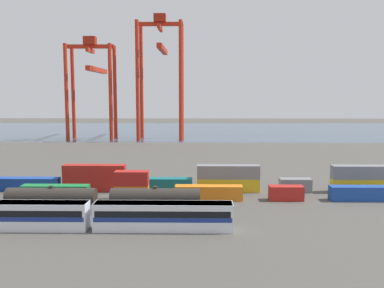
# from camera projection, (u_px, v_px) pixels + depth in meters

# --- Properties ---
(ground_plane) EXTENTS (420.00, 420.00, 0.00)m
(ground_plane) POSITION_uv_depth(u_px,v_px,m) (148.00, 162.00, 121.75)
(ground_plane) COLOR #4C4944
(harbour_water) EXTENTS (400.00, 110.00, 0.01)m
(harbour_water) POSITION_uv_depth(u_px,v_px,m) (172.00, 130.00, 223.54)
(harbour_water) COLOR #384C60
(harbour_water) RESTS_ON ground_plane
(passenger_train) EXTENTS (39.74, 3.14, 3.90)m
(passenger_train) POSITION_uv_depth(u_px,v_px,m) (91.00, 215.00, 60.82)
(passenger_train) COLOR silver
(passenger_train) RESTS_ON ground_plane
(freight_tank_row) EXTENTS (47.38, 3.00, 4.46)m
(freight_tank_row) POSITION_uv_depth(u_px,v_px,m) (52.00, 200.00, 69.11)
(freight_tank_row) COLOR #232326
(freight_tank_row) RESTS_ON ground_plane
(shipping_container_3) EXTENTS (12.10, 2.44, 2.60)m
(shipping_container_3) POSITION_uv_depth(u_px,v_px,m) (55.00, 192.00, 78.40)
(shipping_container_3) COLOR #197538
(shipping_container_3) RESTS_ON ground_plane
(shipping_container_4) EXTENTS (6.04, 2.44, 2.60)m
(shipping_container_4) POSITION_uv_depth(u_px,v_px,m) (132.00, 192.00, 78.16)
(shipping_container_4) COLOR orange
(shipping_container_4) RESTS_ON ground_plane
(shipping_container_5) EXTENTS (6.04, 2.44, 2.60)m
(shipping_container_5) POSITION_uv_depth(u_px,v_px,m) (132.00, 178.00, 77.86)
(shipping_container_5) COLOR #AD211C
(shipping_container_5) RESTS_ON shipping_container_4
(shipping_container_6) EXTENTS (12.10, 2.44, 2.60)m
(shipping_container_6) POSITION_uv_depth(u_px,v_px,m) (209.00, 193.00, 77.93)
(shipping_container_6) COLOR orange
(shipping_container_6) RESTS_ON ground_plane
(shipping_container_7) EXTENTS (6.04, 2.44, 2.60)m
(shipping_container_7) POSITION_uv_depth(u_px,v_px,m) (286.00, 193.00, 77.69)
(shipping_container_7) COLOR #AD211C
(shipping_container_7) RESTS_ON ground_plane
(shipping_container_8) EXTENTS (12.10, 2.44, 2.60)m
(shipping_container_8) POSITION_uv_depth(u_px,v_px,m) (364.00, 193.00, 77.46)
(shipping_container_8) COLOR #1C4299
(shipping_container_8) RESTS_ON ground_plane
(shipping_container_10) EXTENTS (12.10, 2.44, 2.60)m
(shipping_container_10) POSITION_uv_depth(u_px,v_px,m) (29.00, 184.00, 85.23)
(shipping_container_10) COLOR #1C4299
(shipping_container_10) RESTS_ON ground_plane
(shipping_container_11) EXTENTS (12.10, 2.44, 2.60)m
(shipping_container_11) POSITION_uv_depth(u_px,v_px,m) (95.00, 184.00, 85.00)
(shipping_container_11) COLOR #AD211C
(shipping_container_11) RESTS_ON ground_plane
(shipping_container_12) EXTENTS (12.10, 2.44, 2.60)m
(shipping_container_12) POSITION_uv_depth(u_px,v_px,m) (94.00, 171.00, 84.70)
(shipping_container_12) COLOR #AD211C
(shipping_container_12) RESTS_ON shipping_container_11
(shipping_container_13) EXTENTS (12.10, 2.44, 2.60)m
(shipping_container_13) POSITION_uv_depth(u_px,v_px,m) (161.00, 185.00, 84.78)
(shipping_container_13) COLOR #146066
(shipping_container_13) RESTS_ON ground_plane
(shipping_container_14) EXTENTS (12.10, 2.44, 2.60)m
(shipping_container_14) POSITION_uv_depth(u_px,v_px,m) (228.00, 185.00, 84.56)
(shipping_container_14) COLOR gold
(shipping_container_14) RESTS_ON ground_plane
(shipping_container_15) EXTENTS (12.10, 2.44, 2.60)m
(shipping_container_15) POSITION_uv_depth(u_px,v_px,m) (228.00, 172.00, 84.26)
(shipping_container_15) COLOR slate
(shipping_container_15) RESTS_ON shipping_container_14
(shipping_container_16) EXTENTS (6.04, 2.44, 2.60)m
(shipping_container_16) POSITION_uv_depth(u_px,v_px,m) (295.00, 185.00, 84.34)
(shipping_container_16) COLOR slate
(shipping_container_16) RESTS_ON ground_plane
(shipping_container_17) EXTENTS (12.10, 2.44, 2.60)m
(shipping_container_17) POSITION_uv_depth(u_px,v_px,m) (363.00, 185.00, 84.12)
(shipping_container_17) COLOR gold
(shipping_container_17) RESTS_ON ground_plane
(shipping_container_18) EXTENTS (12.10, 2.44, 2.60)m
(shipping_container_18) POSITION_uv_depth(u_px,v_px,m) (363.00, 172.00, 83.81)
(shipping_container_18) COLOR slate
(shipping_container_18) RESTS_ON shipping_container_17
(gantry_crane_west) EXTENTS (19.43, 33.00, 42.01)m
(gantry_crane_west) POSITION_uv_depth(u_px,v_px,m) (92.00, 78.00, 180.71)
(gantry_crane_west) COLOR red
(gantry_crane_west) RESTS_ON ground_plane
(gantry_crane_central) EXTENTS (18.78, 34.89, 50.87)m
(gantry_crane_central) POSITION_uv_depth(u_px,v_px,m) (161.00, 65.00, 179.38)
(gantry_crane_central) COLOR red
(gantry_crane_central) RESTS_ON ground_plane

